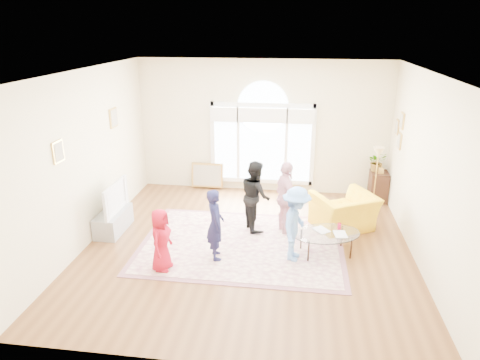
# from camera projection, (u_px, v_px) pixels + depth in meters

# --- Properties ---
(ground) EXTENTS (6.00, 6.00, 0.00)m
(ground) POSITION_uv_depth(u_px,v_px,m) (247.00, 247.00, 8.03)
(ground) COLOR brown
(ground) RESTS_ON ground
(room_shell) EXTENTS (6.00, 6.00, 6.00)m
(room_shell) POSITION_uv_depth(u_px,v_px,m) (262.00, 130.00, 10.13)
(room_shell) COLOR beige
(room_shell) RESTS_ON ground
(area_rug) EXTENTS (3.60, 2.60, 0.02)m
(area_rug) POSITION_uv_depth(u_px,v_px,m) (242.00, 244.00, 8.11)
(area_rug) COLOR beige
(area_rug) RESTS_ON ground
(rug_border) EXTENTS (3.80, 2.80, 0.01)m
(rug_border) POSITION_uv_depth(u_px,v_px,m) (242.00, 244.00, 8.12)
(rug_border) COLOR #835460
(rug_border) RESTS_ON ground
(tv_console) EXTENTS (0.45, 1.00, 0.42)m
(tv_console) POSITION_uv_depth(u_px,v_px,m) (113.00, 221.00, 8.59)
(tv_console) COLOR gray
(tv_console) RESTS_ON ground
(television) EXTENTS (0.17, 1.06, 0.61)m
(television) POSITION_uv_depth(u_px,v_px,m) (111.00, 198.00, 8.41)
(television) COLOR black
(television) RESTS_ON tv_console
(coffee_table) EXTENTS (1.40, 1.11, 0.54)m
(coffee_table) POSITION_uv_depth(u_px,v_px,m) (326.00, 234.00, 7.65)
(coffee_table) COLOR silver
(coffee_table) RESTS_ON ground
(armchair) EXTENTS (1.47, 1.41, 0.74)m
(armchair) POSITION_uv_depth(u_px,v_px,m) (344.00, 212.00, 8.64)
(armchair) COLOR #E6AB0D
(armchair) RESTS_ON ground
(side_cabinet) EXTENTS (0.40, 0.50, 0.70)m
(side_cabinet) POSITION_uv_depth(u_px,v_px,m) (378.00, 186.00, 10.05)
(side_cabinet) COLOR black
(side_cabinet) RESTS_ON ground
(floor_lamp) EXTENTS (0.26, 0.26, 1.51)m
(floor_lamp) POSITION_uv_depth(u_px,v_px,m) (378.00, 158.00, 9.02)
(floor_lamp) COLOR black
(floor_lamp) RESTS_ON ground
(plant_pedestal) EXTENTS (0.20, 0.20, 0.70)m
(plant_pedestal) POSITION_uv_depth(u_px,v_px,m) (374.00, 185.00, 10.12)
(plant_pedestal) COLOR white
(plant_pedestal) RESTS_ON ground
(potted_plant) EXTENTS (0.52, 0.49, 0.46)m
(potted_plant) POSITION_uv_depth(u_px,v_px,m) (377.00, 162.00, 9.92)
(potted_plant) COLOR #33722D
(potted_plant) RESTS_ON plant_pedestal
(leaning_picture) EXTENTS (0.80, 0.14, 0.62)m
(leaning_picture) POSITION_uv_depth(u_px,v_px,m) (208.00, 188.00, 10.90)
(leaning_picture) COLOR tan
(leaning_picture) RESTS_ON ground
(child_red) EXTENTS (0.40, 0.56, 1.09)m
(child_red) POSITION_uv_depth(u_px,v_px,m) (161.00, 240.00, 7.10)
(child_red) COLOR #A80E24
(child_red) RESTS_ON area_rug
(child_navy) EXTENTS (0.44, 0.54, 1.29)m
(child_navy) POSITION_uv_depth(u_px,v_px,m) (215.00, 224.00, 7.42)
(child_navy) COLOR #17183E
(child_navy) RESTS_ON area_rug
(child_black) EXTENTS (0.77, 0.85, 1.42)m
(child_black) POSITION_uv_depth(u_px,v_px,m) (255.00, 195.00, 8.49)
(child_black) COLOR black
(child_black) RESTS_ON area_rug
(child_pink) EXTENTS (0.65, 0.92, 1.45)m
(child_pink) POSITION_uv_depth(u_px,v_px,m) (286.00, 198.00, 8.34)
(child_pink) COLOR #E3A3B1
(child_pink) RESTS_ON area_rug
(child_blue) EXTENTS (0.68, 0.96, 1.34)m
(child_blue) POSITION_uv_depth(u_px,v_px,m) (296.00, 224.00, 7.36)
(child_blue) COLOR #6496E5
(child_blue) RESTS_ON area_rug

